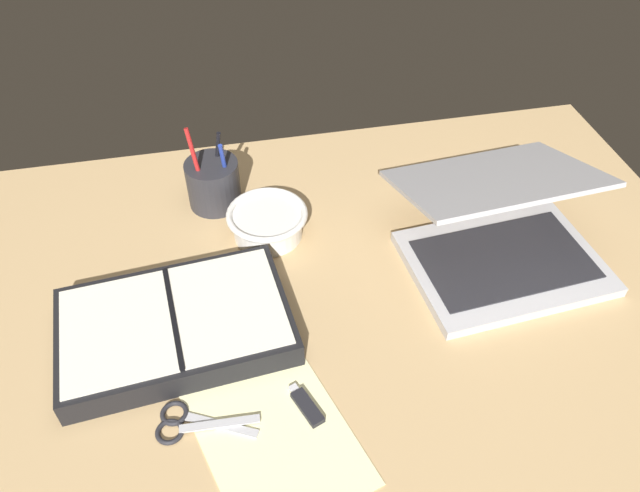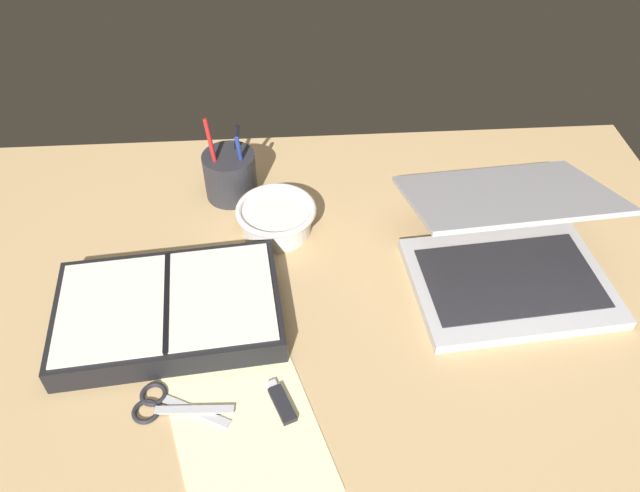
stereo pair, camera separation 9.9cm
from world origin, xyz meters
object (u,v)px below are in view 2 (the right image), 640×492
laptop (508,251)px  pen_cup (230,175)px  bowl (276,217)px  planner (169,310)px  scissors (162,405)px

laptop → pen_cup: same height
laptop → bowl: 39.96cm
planner → scissors: size_ratio=2.56×
pen_cup → scissors: pen_cup is taller
laptop → scissors: size_ratio=2.42×
bowl → pen_cup: 13.81cm
bowl → laptop: bearing=-19.6°
laptop → bowl: (-37.57, 13.41, -2.22)cm
scissors → bowl: bearing=79.7°
bowl → scissors: 39.09cm
laptop → scissors: laptop is taller
planner → scissors: (0.32, -15.55, -1.96)cm
laptop → planner: bearing=-178.0°
bowl → pen_cup: size_ratio=0.85×
planner → scissors: planner is taller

